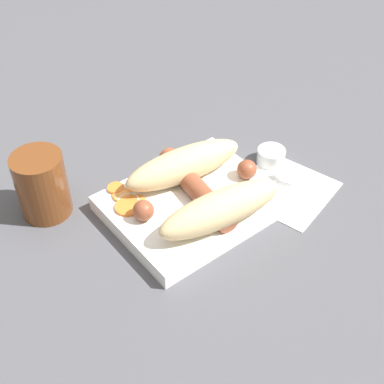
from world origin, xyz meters
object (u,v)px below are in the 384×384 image
Objects in this scene: food_tray at (192,204)px; bread_roll at (203,185)px; condiment_cup_far at (271,157)px; condiment_cup_near at (289,181)px; drink_glass at (42,185)px; sausage at (197,189)px.

food_tray is 0.04m from bread_roll.
food_tray is 5.17× the size of condiment_cup_far.
condiment_cup_near is 0.34m from drink_glass.
drink_glass reaches higher than condiment_cup_near.
bread_roll is 4.59× the size of condiment_cup_far.
bread_roll is 0.15m from condiment_cup_far.
food_tray is at bearing -38.08° from drink_glass.
condiment_cup_far is at bearing 2.70° from food_tray.
drink_glass reaches higher than condiment_cup_far.
sausage is at bearing -176.05° from condiment_cup_far.
bread_roll reaches higher than food_tray.
condiment_cup_near is at bearing -29.83° from drink_glass.
condiment_cup_near is at bearing -108.68° from condiment_cup_far.
drink_glass reaches higher than bread_roll.
bread_roll is at bearing 163.77° from condiment_cup_near.
sausage is (-0.00, 0.01, -0.01)m from bread_roll.
food_tray is at bearing 156.05° from sausage.
sausage is at bearing 161.59° from condiment_cup_near.
sausage is at bearing -23.95° from food_tray.
food_tray is at bearing 161.32° from condiment_cup_near.
condiment_cup_near and condiment_cup_far have the same top height.
bread_roll is at bearing -38.38° from drink_glass.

